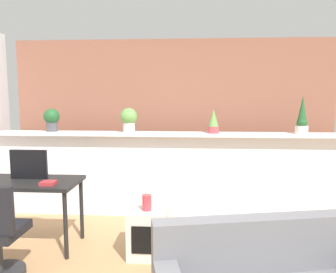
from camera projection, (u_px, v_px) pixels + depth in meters
divider_wall at (170, 176)px, 4.63m from camera, size 4.79×0.16×1.13m
plant_shelf at (170, 134)px, 4.52m from camera, size 4.79×0.32×0.04m
brick_wall_behind at (172, 123)px, 5.14m from camera, size 4.79×0.10×2.50m
potted_plant_0 at (52, 119)px, 4.64m from camera, size 0.22×0.22×0.32m
potted_plant_1 at (129, 119)px, 4.54m from camera, size 0.23×0.23×0.33m
potted_plant_2 at (213, 122)px, 4.43m from camera, size 0.15×0.15×0.32m
potted_plant_3 at (302, 118)px, 4.34m from camera, size 0.16×0.16×0.50m
desk at (28, 188)px, 3.65m from camera, size 1.10×0.60×0.75m
tv_monitor at (29, 164)px, 3.70m from camera, size 0.41×0.04×0.33m
side_cube_shelf at (148, 232)px, 3.50m from camera, size 0.40×0.41×0.50m
vase_on_shelf at (147, 203)px, 3.43m from camera, size 0.10×0.10×0.16m
book_on_desk at (48, 183)px, 3.47m from camera, size 0.15×0.14×0.04m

